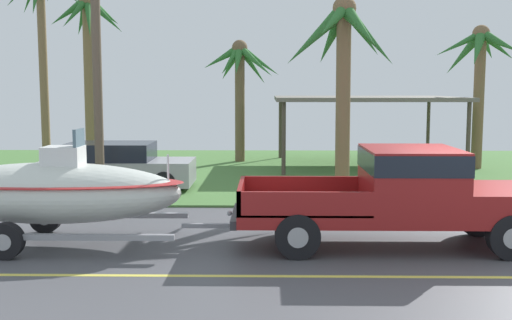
# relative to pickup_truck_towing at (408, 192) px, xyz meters

# --- Properties ---
(ground) EXTENTS (36.00, 22.00, 0.11)m
(ground) POSITION_rel_pickup_truck_towing_xyz_m (1.13, 8.21, -1.05)
(ground) COLOR #4C4C51
(pickup_truck_towing) EXTENTS (5.84, 2.08, 1.85)m
(pickup_truck_towing) POSITION_rel_pickup_truck_towing_xyz_m (0.00, 0.00, 0.00)
(pickup_truck_towing) COLOR maroon
(pickup_truck_towing) RESTS_ON ground
(boat_on_trailer) EXTENTS (6.10, 2.27, 2.21)m
(boat_on_trailer) POSITION_rel_pickup_truck_towing_xyz_m (-6.71, 0.00, -0.02)
(boat_on_trailer) COLOR gray
(boat_on_trailer) RESTS_ON ground
(parked_sedan_near) EXTENTS (4.34, 1.91, 1.38)m
(parked_sedan_near) POSITION_rel_pickup_truck_towing_xyz_m (-7.02, 6.54, -0.36)
(parked_sedan_near) COLOR #99999E
(parked_sedan_near) RESTS_ON ground
(carport_awning) EXTENTS (6.61, 5.79, 2.63)m
(carport_awning) POSITION_rel_pickup_truck_towing_xyz_m (0.97, 12.06, 1.48)
(carport_awning) COLOR #4C4238
(carport_awning) RESTS_ON ground
(palm_tree_near_left) EXTENTS (3.16, 3.08, 5.38)m
(palm_tree_near_left) POSITION_rel_pickup_truck_towing_xyz_m (-0.62, 5.51, 2.89)
(palm_tree_near_left) COLOR brown
(palm_tree_near_left) RESTS_ON ground
(palm_tree_near_right) EXTENTS (3.14, 2.89, 4.82)m
(palm_tree_near_right) POSITION_rel_pickup_truck_towing_xyz_m (-3.70, 13.46, 2.54)
(palm_tree_near_right) COLOR brown
(palm_tree_near_right) RESTS_ON ground
(palm_tree_mid) EXTENTS (3.02, 3.17, 5.18)m
(palm_tree_mid) POSITION_rel_pickup_truck_towing_xyz_m (4.93, 11.30, 2.82)
(palm_tree_mid) COLOR brown
(palm_tree_mid) RESTS_ON ground
(palm_tree_far_left) EXTENTS (3.03, 2.82, 6.78)m
(palm_tree_far_left) POSITION_rel_pickup_truck_towing_xyz_m (-9.78, 13.98, 3.88)
(palm_tree_far_left) COLOR brown
(palm_tree_far_left) RESTS_ON ground
(palm_tree_far_right) EXTENTS (3.34, 2.96, 7.14)m
(palm_tree_far_right) POSITION_rel_pickup_truck_towing_xyz_m (-10.38, 10.12, 4.62)
(palm_tree_far_right) COLOR brown
(palm_tree_far_right) RESTS_ON ground
(utility_pole) EXTENTS (0.24, 1.80, 7.82)m
(utility_pole) POSITION_rel_pickup_truck_towing_xyz_m (-7.06, 4.90, 3.03)
(utility_pole) COLOR brown
(utility_pole) RESTS_ON ground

